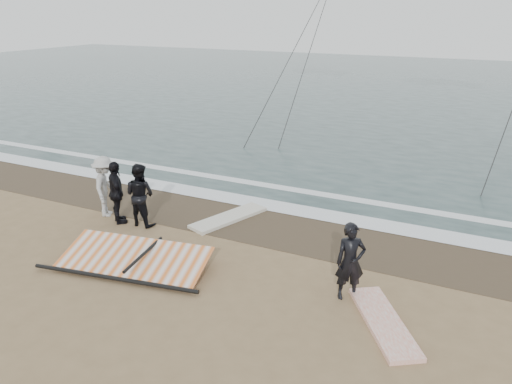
# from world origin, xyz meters

# --- Properties ---
(ground) EXTENTS (120.00, 120.00, 0.00)m
(ground) POSITION_xyz_m (0.00, 0.00, 0.00)
(ground) COLOR #8C704C
(ground) RESTS_ON ground
(sea) EXTENTS (120.00, 54.00, 0.02)m
(sea) POSITION_xyz_m (0.00, 33.00, 0.01)
(sea) COLOR #233838
(sea) RESTS_ON ground
(wet_sand) EXTENTS (120.00, 2.80, 0.01)m
(wet_sand) POSITION_xyz_m (0.00, 4.50, 0.01)
(wet_sand) COLOR #4C3D2B
(wet_sand) RESTS_ON ground
(foam_near) EXTENTS (120.00, 0.90, 0.01)m
(foam_near) POSITION_xyz_m (0.00, 5.90, 0.03)
(foam_near) COLOR white
(foam_near) RESTS_ON sea
(foam_far) EXTENTS (120.00, 0.45, 0.01)m
(foam_far) POSITION_xyz_m (0.00, 7.60, 0.03)
(foam_far) COLOR white
(foam_far) RESTS_ON sea
(man_main) EXTENTS (0.78, 0.70, 1.78)m
(man_main) POSITION_xyz_m (1.87, 1.72, 0.89)
(man_main) COLOR black
(man_main) RESTS_ON ground
(board_white) EXTENTS (1.95, 2.48, 0.10)m
(board_white) POSITION_xyz_m (2.81, 1.06, 0.05)
(board_white) COLOR white
(board_white) RESTS_ON ground
(board_cream) EXTENTS (1.53, 2.69, 0.11)m
(board_cream) POSITION_xyz_m (-2.61, 4.34, 0.05)
(board_cream) COLOR beige
(board_cream) RESTS_ON ground
(trio_cluster) EXTENTS (2.46, 1.54, 1.90)m
(trio_cluster) POSITION_xyz_m (-5.52, 2.90, 0.94)
(trio_cluster) COLOR black
(trio_cluster) RESTS_ON ground
(sail_rig) EXTENTS (4.25, 2.29, 0.50)m
(sail_rig) POSITION_xyz_m (-3.31, 0.84, 0.19)
(sail_rig) COLOR black
(sail_rig) RESTS_ON ground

